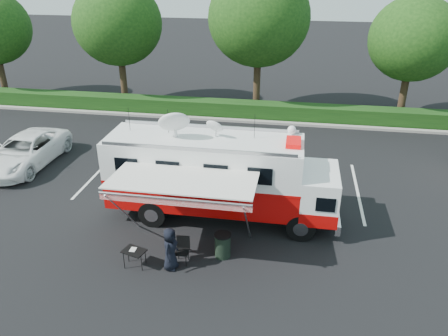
# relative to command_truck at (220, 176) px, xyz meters

# --- Properties ---
(ground_plane) EXTENTS (120.00, 120.00, 0.00)m
(ground_plane) POSITION_rel_command_truck_xyz_m (0.08, 0.00, -1.80)
(ground_plane) COLOR black
(ground_plane) RESTS_ON ground
(back_border) EXTENTS (60.00, 6.14, 8.87)m
(back_border) POSITION_rel_command_truck_xyz_m (1.22, 12.90, 3.21)
(back_border) COLOR #9E998E
(back_border) RESTS_ON ground_plane
(stall_lines) EXTENTS (24.12, 5.50, 0.01)m
(stall_lines) POSITION_rel_command_truck_xyz_m (-0.42, 3.00, -1.79)
(stall_lines) COLOR silver
(stall_lines) RESTS_ON ground_plane
(command_truck) EXTENTS (8.73, 2.40, 4.19)m
(command_truck) POSITION_rel_command_truck_xyz_m (0.00, 0.00, 0.00)
(command_truck) COLOR black
(command_truck) RESTS_ON ground_plane
(awning) EXTENTS (4.77, 2.47, 2.88)m
(awning) POSITION_rel_command_truck_xyz_m (-0.78, -2.50, 0.90)
(awning) COLOR silver
(awning) RESTS_ON ground_plane
(white_suv) EXTENTS (2.55, 5.35, 1.47)m
(white_suv) POSITION_rel_command_truck_xyz_m (-10.17, 3.06, -1.80)
(white_suv) COLOR white
(white_suv) RESTS_ON ground_plane
(person) EXTENTS (0.56, 0.79, 1.51)m
(person) POSITION_rel_command_truck_xyz_m (-1.03, -3.37, -1.80)
(person) COLOR black
(person) RESTS_ON ground_plane
(folding_table) EXTENTS (0.85, 0.71, 0.62)m
(folding_table) POSITION_rel_command_truck_xyz_m (-2.23, -3.48, -1.22)
(folding_table) COLOR black
(folding_table) RESTS_ON ground_plane
(folding_chair) EXTENTS (0.46, 0.48, 0.93)m
(folding_chair) POSITION_rel_command_truck_xyz_m (-0.74, -2.94, -1.25)
(folding_chair) COLOR black
(folding_chair) RESTS_ON ground_plane
(trash_bin) EXTENTS (0.59, 0.59, 0.87)m
(trash_bin) POSITION_rel_command_truck_xyz_m (0.53, -2.46, -1.35)
(trash_bin) COLOR black
(trash_bin) RESTS_ON ground_plane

